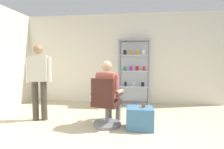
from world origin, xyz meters
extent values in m
cube|color=silver|center=(0.00, 3.00, 1.35)|extent=(6.00, 0.10, 2.70)
cylinder|color=gray|center=(-0.02, 2.50, 0.95)|extent=(0.05, 0.05, 1.90)
cylinder|color=gray|center=(0.82, 2.50, 0.95)|extent=(0.05, 0.05, 1.90)
cylinder|color=gray|center=(-0.02, 2.90, 0.95)|extent=(0.05, 0.05, 1.90)
cylinder|color=gray|center=(0.82, 2.90, 0.95)|extent=(0.05, 0.05, 1.90)
cube|color=gray|center=(0.40, 2.70, 1.88)|extent=(0.90, 0.45, 0.04)
cube|color=gray|center=(0.40, 2.70, 0.02)|extent=(0.90, 0.45, 0.04)
cube|color=silver|center=(0.40, 2.92, 0.95)|extent=(0.84, 0.02, 1.80)
cube|color=silver|center=(0.40, 2.70, 0.55)|extent=(0.82, 0.39, 0.02)
cube|color=black|center=(0.15, 2.72, 0.62)|extent=(0.07, 0.04, 0.12)
cube|color=silver|center=(0.40, 2.74, 0.62)|extent=(0.07, 0.03, 0.13)
cube|color=black|center=(0.65, 2.66, 0.62)|extent=(0.09, 0.05, 0.12)
cube|color=silver|center=(0.40, 2.70, 1.00)|extent=(0.82, 0.39, 0.02)
cube|color=#268C4C|center=(0.13, 2.68, 1.07)|extent=(0.08, 0.03, 0.13)
cube|color=purple|center=(0.30, 2.69, 1.07)|extent=(0.08, 0.04, 0.13)
cube|color=red|center=(0.48, 2.75, 1.07)|extent=(0.09, 0.05, 0.13)
cube|color=red|center=(0.68, 2.66, 1.07)|extent=(0.08, 0.05, 0.13)
cube|color=silver|center=(0.40, 2.70, 1.45)|extent=(0.82, 0.39, 0.02)
cube|color=black|center=(0.14, 2.66, 1.53)|extent=(0.09, 0.04, 0.14)
cube|color=gold|center=(0.31, 2.67, 1.53)|extent=(0.08, 0.03, 0.14)
cube|color=gold|center=(0.50, 2.73, 1.53)|extent=(0.08, 0.05, 0.15)
cube|color=silver|center=(0.67, 2.75, 1.53)|extent=(0.09, 0.04, 0.15)
cylinder|color=slate|center=(-0.13, 0.97, 0.03)|extent=(0.56, 0.56, 0.06)
cylinder|color=slate|center=(-0.13, 0.97, 0.24)|extent=(0.07, 0.07, 0.41)
cube|color=#3F1E19|center=(-0.13, 0.97, 0.46)|extent=(0.58, 0.58, 0.10)
cube|color=#3F1E19|center=(-0.18, 0.76, 0.73)|extent=(0.45, 0.18, 0.45)
cube|color=#3F1E19|center=(0.12, 0.91, 0.64)|extent=(0.11, 0.30, 0.04)
cube|color=#3F1E19|center=(-0.38, 1.03, 0.64)|extent=(0.11, 0.30, 0.04)
cylinder|color=slate|center=(0.01, 1.14, 0.56)|extent=(0.23, 0.42, 0.14)
cylinder|color=slate|center=(0.06, 1.33, 0.28)|extent=(0.11, 0.11, 0.56)
cylinder|color=slate|center=(-0.18, 1.19, 0.56)|extent=(0.23, 0.42, 0.14)
cylinder|color=slate|center=(-0.13, 1.38, 0.28)|extent=(0.11, 0.11, 0.56)
cube|color=#BF594C|center=(-0.13, 0.97, 0.81)|extent=(0.40, 0.30, 0.50)
sphere|color=tan|center=(-0.13, 0.97, 1.19)|extent=(0.20, 0.20, 0.20)
cylinder|color=#BF594C|center=(0.07, 0.92, 0.88)|extent=(0.09, 0.09, 0.28)
cylinder|color=tan|center=(0.11, 1.10, 0.66)|extent=(0.15, 0.31, 0.08)
cylinder|color=#BF594C|center=(-0.32, 1.01, 0.88)|extent=(0.09, 0.09, 0.28)
cylinder|color=tan|center=(-0.28, 1.19, 0.66)|extent=(0.15, 0.31, 0.08)
cube|color=teal|center=(0.51, 0.88, 0.21)|extent=(0.50, 0.39, 0.41)
cylinder|color=brown|center=(0.58, 0.89, 0.46)|extent=(0.07, 0.07, 0.08)
cylinder|color=#3F382D|center=(-1.71, 1.09, 0.42)|extent=(0.13, 0.13, 0.85)
cylinder|color=beige|center=(-1.84, 1.06, 1.10)|extent=(0.09, 0.09, 0.55)
cylinder|color=#3F382D|center=(-1.54, 1.14, 0.42)|extent=(0.13, 0.13, 0.85)
cylinder|color=beige|center=(-1.42, 1.17, 1.10)|extent=(0.09, 0.09, 0.55)
cube|color=beige|center=(-1.63, 1.12, 1.12)|extent=(0.40, 0.30, 0.55)
sphere|color=#99704C|center=(-1.63, 1.12, 1.53)|extent=(0.20, 0.20, 0.20)
camera|label=1|loc=(0.40, -2.41, 1.29)|focal=28.19mm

